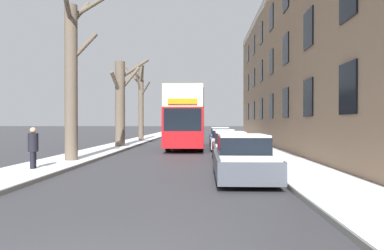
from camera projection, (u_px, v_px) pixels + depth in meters
The scene contains 12 objects.
sidewalk_left at pixel (164, 133), 56.91m from camera, with size 2.58×130.00×0.16m.
sidewalk_right at pixel (227, 133), 56.54m from camera, with size 2.58×130.00×0.16m.
terrace_facade_right at pixel (346, 60), 22.89m from camera, with size 9.10×41.03×12.27m.
bare_tree_left_0 at pixel (73, 75), 16.05m from camera, with size 1.99×4.46×8.99m.
bare_tree_left_1 at pixel (121, 101), 25.39m from camera, with size 2.28×3.62×7.04m.
bare_tree_left_2 at pixel (140, 99), 33.54m from camera, with size 3.28×2.15×8.16m.
double_decker_bus at pixel (187, 116), 25.70m from camera, with size 2.58×10.30×4.30m.
parked_car_0 at pixel (243, 159), 11.64m from camera, with size 1.90×4.59×1.52m.
parked_car_1 at pixel (230, 147), 17.39m from camera, with size 1.73×4.51×1.46m.
parked_car_2 at pixel (223, 141), 23.72m from camera, with size 1.77×3.90×1.43m.
parked_car_3 at pixel (220, 137), 28.68m from camera, with size 1.69×4.33×1.51m.
pedestrian_left_sidewalk at pixel (33, 148), 13.12m from camera, with size 0.38×0.38×1.74m.
Camera 1 is at (1.47, -3.69, 1.94)m, focal length 32.00 mm.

